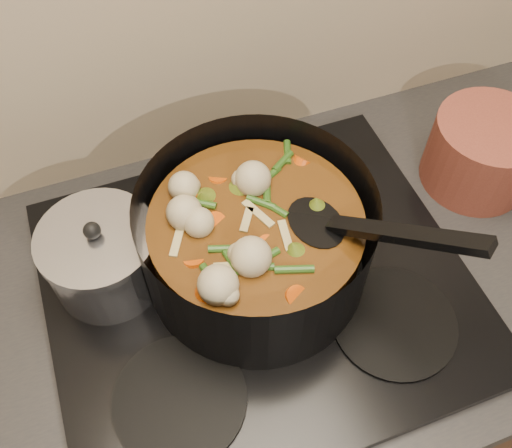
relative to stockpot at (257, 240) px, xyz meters
name	(u,v)px	position (x,y,z in m)	size (l,w,h in m)	color
counter	(258,390)	(-0.01, -0.03, -0.55)	(2.64, 0.64, 0.91)	brown
stovetop	(258,285)	(-0.01, -0.03, -0.09)	(0.62, 0.54, 0.03)	black
stockpot	(257,240)	(0.00, 0.00, 0.00)	(0.43, 0.43, 0.24)	black
saucepan	(103,257)	(-0.21, 0.06, -0.02)	(0.17, 0.17, 0.14)	silver
terracotta_crock	(482,152)	(0.42, 0.05, -0.03)	(0.18, 0.18, 0.13)	brown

